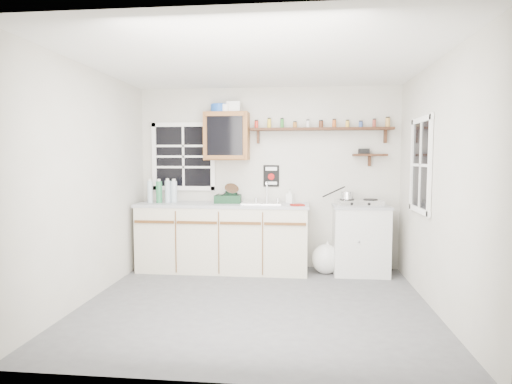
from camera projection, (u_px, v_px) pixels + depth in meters
The scene contains 18 objects.
room at pixel (256, 185), 4.39m from camera, with size 3.64×3.24×2.54m.
main_cabinet at pixel (223, 237), 5.80m from camera, with size 2.31×0.63×0.92m.
right_cabinet at pixel (360, 240), 5.64m from camera, with size 0.73×0.57×0.91m.
sink at pixel (262, 203), 5.71m from camera, with size 0.52×0.44×0.29m.
upper_cabinet at pixel (227, 136), 5.83m from camera, with size 0.60×0.32×0.65m.
upper_cabinet_clutter at pixel (225, 108), 5.80m from camera, with size 0.41×0.24×0.14m.
spice_shelf at pixel (321, 128), 5.76m from camera, with size 1.91×0.18×0.34m.
secondary_shelf at pixel (368, 154), 5.73m from camera, with size 0.45×0.16×0.24m.
warning_sign at pixel (271, 176), 5.95m from camera, with size 0.22×0.02×0.30m.
window_back at pixel (183, 157), 6.06m from camera, with size 0.93×0.03×0.98m.
window_right at pixel (421, 165), 4.73m from camera, with size 0.03×0.78×1.08m.
water_bottles at pixel (164, 191), 5.85m from camera, with size 0.39×0.17×0.33m.
dish_rack at pixel (229, 197), 5.82m from camera, with size 0.37×0.29×0.26m.
soap_bottle at pixel (290, 196), 5.79m from camera, with size 0.09×0.09×0.20m, color silver.
rag at pixel (297, 205), 5.46m from camera, with size 0.15×0.13×0.02m, color maroon.
hotplate at pixel (359, 202), 5.58m from camera, with size 0.61×0.34×0.09m.
saucepan at pixel (347, 195), 5.59m from camera, with size 0.40×0.26×0.18m.
trash_bag at pixel (326, 259), 5.67m from camera, with size 0.40×0.36×0.46m.
Camera 1 is at (0.46, -4.36, 1.53)m, focal length 30.00 mm.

